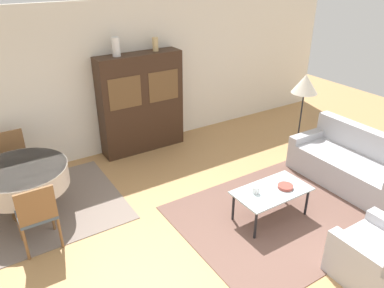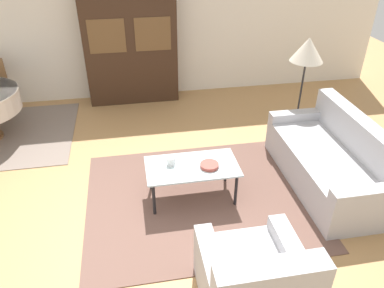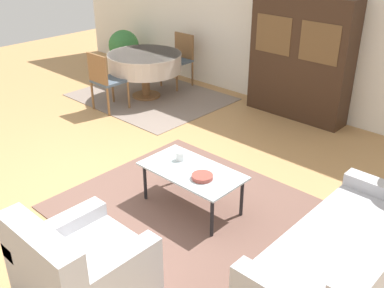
# 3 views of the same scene
# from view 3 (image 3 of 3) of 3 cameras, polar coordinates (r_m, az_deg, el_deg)

# --- Properties ---
(ground_plane) EXTENTS (14.00, 14.00, 0.00)m
(ground_plane) POSITION_cam_3_polar(r_m,az_deg,el_deg) (5.13, -11.00, -6.15)
(ground_plane) COLOR tan
(wall_back) EXTENTS (10.00, 0.06, 2.70)m
(wall_back) POSITION_cam_3_polar(r_m,az_deg,el_deg) (7.18, 12.46, 14.93)
(wall_back) COLOR silver
(wall_back) RESTS_ON ground_plane
(area_rug) EXTENTS (2.65, 2.22, 0.01)m
(area_rug) POSITION_cam_3_polar(r_m,az_deg,el_deg) (4.73, 0.26, -8.59)
(area_rug) COLOR brown
(area_rug) RESTS_ON ground_plane
(dining_rug) EXTENTS (2.41, 1.95, 0.01)m
(dining_rug) POSITION_cam_3_polar(r_m,az_deg,el_deg) (7.78, -5.24, 5.97)
(dining_rug) COLOR gray
(dining_rug) RESTS_ON ground_plane
(couch) EXTENTS (0.89, 1.89, 0.86)m
(couch) POSITION_cam_3_polar(r_m,az_deg,el_deg) (3.88, 19.71, -13.91)
(couch) COLOR #B2B2B7
(couch) RESTS_ON ground_plane
(armchair) EXTENTS (0.85, 0.86, 0.83)m
(armchair) POSITION_cam_3_polar(r_m,az_deg,el_deg) (3.70, -14.04, -15.30)
(armchair) COLOR #B2B2B7
(armchair) RESTS_ON ground_plane
(coffee_table) EXTENTS (1.06, 0.58, 0.45)m
(coffee_table) POSITION_cam_3_polar(r_m,az_deg,el_deg) (4.59, 0.00, -3.77)
(coffee_table) COLOR black
(coffee_table) RESTS_ON area_rug
(display_cabinet) EXTENTS (1.55, 0.39, 1.82)m
(display_cabinet) POSITION_cam_3_polar(r_m,az_deg,el_deg) (6.90, 13.59, 10.58)
(display_cabinet) COLOR #382316
(display_cabinet) RESTS_ON ground_plane
(dining_table) EXTENTS (1.23, 1.23, 0.75)m
(dining_table) POSITION_cam_3_polar(r_m,az_deg,el_deg) (7.62, -6.02, 10.25)
(dining_table) COLOR brown
(dining_table) RESTS_ON dining_rug
(dining_chair_near) EXTENTS (0.44, 0.44, 0.92)m
(dining_chair_near) POSITION_cam_3_polar(r_m,az_deg,el_deg) (7.15, -11.02, 8.23)
(dining_chair_near) COLOR brown
(dining_chair_near) RESTS_ON dining_rug
(dining_chair_far) EXTENTS (0.44, 0.44, 0.92)m
(dining_chair_far) POSITION_cam_3_polar(r_m,az_deg,el_deg) (8.18, -1.58, 11.05)
(dining_chair_far) COLOR brown
(dining_chair_far) RESTS_ON dining_rug
(cup) EXTENTS (0.09, 0.09, 0.10)m
(cup) POSITION_cam_3_polar(r_m,az_deg,el_deg) (4.73, -1.50, -1.52)
(cup) COLOR white
(cup) RESTS_ON coffee_table
(bowl) EXTENTS (0.21, 0.21, 0.04)m
(bowl) POSITION_cam_3_polar(r_m,az_deg,el_deg) (4.41, 1.31, -4.18)
(bowl) COLOR #9E4238
(bowl) RESTS_ON coffee_table
(potted_plant) EXTENTS (0.59, 0.59, 0.81)m
(potted_plant) POSITION_cam_3_polar(r_m,az_deg,el_deg) (9.17, -8.65, 11.98)
(potted_plant) COLOR #4C4C51
(potted_plant) RESTS_ON ground_plane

